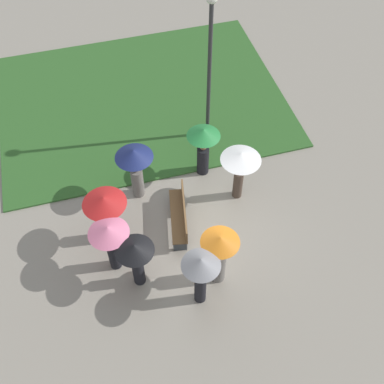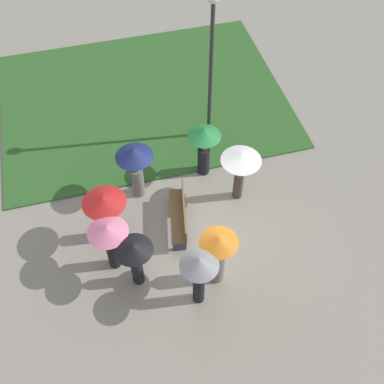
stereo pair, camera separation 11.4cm
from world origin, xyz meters
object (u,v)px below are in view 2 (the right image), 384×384
Objects in this scene: crowd_person_green at (204,143)px; crowd_person_navy at (135,162)px; crowd_person_white at (241,163)px; crowd_person_orange at (218,253)px; crowd_person_grey at (199,271)px; lamp_post at (211,54)px; park_bench at (180,215)px; crowd_person_red at (105,208)px; crowd_person_black at (134,255)px; crowd_person_pink at (109,236)px.

crowd_person_navy is (0.33, -2.11, 0.11)m from crowd_person_green.
crowd_person_green is 1.41m from crowd_person_white.
crowd_person_grey is at bearing -153.73° from crowd_person_orange.
crowd_person_orange is at bearing -173.29° from crowd_person_grey.
lamp_post is at bearing -139.41° from crowd_person_grey.
crowd_person_white reaches higher than park_bench.
crowd_person_red is 0.96× the size of crowd_person_navy.
lamp_post is 2.78× the size of crowd_person_green.
park_bench is 1.10× the size of crowd_person_black.
crowd_person_grey is 0.81m from crowd_person_orange.
crowd_person_white is 4.17m from crowd_person_pink.
crowd_person_orange is 2.76m from crowd_person_pink.
park_bench is 1.04× the size of crowd_person_white.
crowd_person_pink is (0.92, -0.05, 0.01)m from crowd_person_red.
park_bench is 2.17m from crowd_person_red.
crowd_person_black is 0.91× the size of crowd_person_orange.
crowd_person_orange is 3.64m from crowd_person_navy.
crowd_person_white is at bearing 118.00° from park_bench.
lamp_post is 2.78× the size of crowd_person_red.
crowd_person_grey is (2.96, -2.02, -0.02)m from crowd_person_white.
crowd_person_navy reaches higher than crowd_person_red.
crowd_person_white is (1.19, 0.72, 0.19)m from crowd_person_green.
crowd_person_orange is (2.01, 2.48, -0.13)m from crowd_person_red.
park_bench is 1.07× the size of crowd_person_pink.
crowd_person_green is 2.14m from crowd_person_navy.
crowd_person_pink is at bearing -42.94° from lamp_post.
crowd_person_grey is 1.68m from crowd_person_black.
crowd_person_black is 0.97× the size of crowd_person_pink.
crowd_person_navy is (-2.26, 1.10, 0.03)m from crowd_person_pink.
lamp_post is 2.64× the size of crowd_person_orange.
lamp_post reaches higher than crowd_person_black.
crowd_person_pink is 0.95× the size of crowd_person_navy.
crowd_person_orange is 1.06× the size of crowd_person_pink.
crowd_person_red is (3.18, -3.77, -1.85)m from lamp_post.
crowd_person_pink is (4.10, -3.82, -1.84)m from lamp_post.
lamp_post is 6.08m from crowd_person_black.
crowd_person_black is 2.06m from crowd_person_orange.
crowd_person_grey is (2.48, 1.86, 0.09)m from crowd_person_red.
crowd_person_red is at bearing 63.90° from crowd_person_black.
crowd_person_white is 0.94× the size of crowd_person_grey.
crowd_person_grey is (4.15, -1.30, 0.17)m from crowd_person_green.
crowd_person_grey is at bearing -2.69° from crowd_person_navy.
park_bench is at bearing 65.56° from crowd_person_green.
crowd_person_white is 3.92m from crowd_person_red.
crowd_person_red is (1.67, -3.16, 0.07)m from crowd_person_green.
crowd_person_black is at bearing 138.80° from crowd_person_white.
crowd_person_black is (2.03, -3.41, -0.17)m from crowd_person_white.
crowd_person_green reaches higher than crowd_person_pink.
park_bench is 2.57m from crowd_person_grey.
crowd_person_navy is at bearing 35.68° from crowd_person_black.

